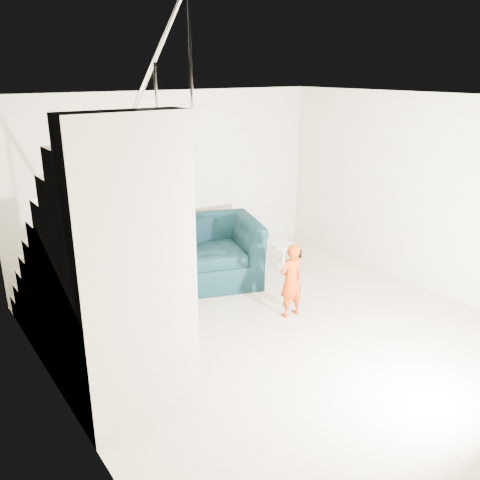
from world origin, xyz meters
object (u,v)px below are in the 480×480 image
staircase (99,289)px  side_table (283,251)px  armchair (209,251)px  toddler (291,281)px

staircase → side_table: bearing=20.3°
armchair → toddler: 1.57m
armchair → staircase: staircase is taller
armchair → side_table: bearing=12.1°
toddler → staircase: size_ratio=0.27×
armchair → staircase: size_ratio=0.39×
toddler → side_table: (1.05, 1.39, -0.24)m
armchair → staircase: bearing=-126.5°
armchair → side_table: 1.30m
armchair → toddler: size_ratio=1.47×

